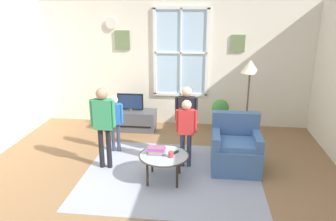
{
  "coord_description": "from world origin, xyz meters",
  "views": [
    {
      "loc": [
        0.69,
        -4.25,
        2.51
      ],
      "look_at": [
        0.12,
        0.66,
        0.93
      ],
      "focal_mm": 35.05,
      "sensor_mm": 36.0,
      "label": 1
    }
  ],
  "objects_px": {
    "book_stack": "(156,150)",
    "floor_lamp": "(250,76)",
    "person_blue_shirt": "(115,117)",
    "coffee_table": "(164,157)",
    "person_black_shirt": "(186,114)",
    "person_green_shirt": "(103,119)",
    "television": "(130,102)",
    "armchair": "(236,149)",
    "potted_plant_by_window": "(220,114)",
    "tv_stand": "(131,120)",
    "person_red_shirt": "(186,126)",
    "cup": "(171,154)",
    "remote_near_books": "(175,153)"
  },
  "relations": [
    {
      "from": "book_stack",
      "to": "floor_lamp",
      "type": "distance_m",
      "value": 2.08
    },
    {
      "from": "book_stack",
      "to": "person_blue_shirt",
      "type": "xyz_separation_m",
      "value": [
        -0.86,
        0.87,
        0.19
      ]
    },
    {
      "from": "coffee_table",
      "to": "person_black_shirt",
      "type": "bearing_deg",
      "value": 71.76
    },
    {
      "from": "person_black_shirt",
      "to": "person_green_shirt",
      "type": "bearing_deg",
      "value": -156.83
    },
    {
      "from": "television",
      "to": "person_black_shirt",
      "type": "xyz_separation_m",
      "value": [
        1.24,
        -1.21,
        0.18
      ]
    },
    {
      "from": "person_green_shirt",
      "to": "television",
      "type": "bearing_deg",
      "value": 89.31
    },
    {
      "from": "coffee_table",
      "to": "floor_lamp",
      "type": "height_order",
      "value": "floor_lamp"
    },
    {
      "from": "armchair",
      "to": "potted_plant_by_window",
      "type": "xyz_separation_m",
      "value": [
        -0.19,
        1.55,
        0.08
      ]
    },
    {
      "from": "tv_stand",
      "to": "person_black_shirt",
      "type": "distance_m",
      "value": 1.83
    },
    {
      "from": "person_red_shirt",
      "to": "cup",
      "type": "bearing_deg",
      "value": -109.3
    },
    {
      "from": "cup",
      "to": "person_black_shirt",
      "type": "bearing_deg",
      "value": 79.53
    },
    {
      "from": "coffee_table",
      "to": "person_green_shirt",
      "type": "xyz_separation_m",
      "value": [
        -0.99,
        0.29,
        0.45
      ]
    },
    {
      "from": "television",
      "to": "person_green_shirt",
      "type": "relative_size",
      "value": 0.41
    },
    {
      "from": "cup",
      "to": "person_black_shirt",
      "type": "distance_m",
      "value": 0.96
    },
    {
      "from": "cup",
      "to": "remote_near_books",
      "type": "bearing_deg",
      "value": 71.25
    },
    {
      "from": "floor_lamp",
      "to": "person_blue_shirt",
      "type": "bearing_deg",
      "value": -172.35
    },
    {
      "from": "television",
      "to": "coffee_table",
      "type": "relative_size",
      "value": 0.72
    },
    {
      "from": "coffee_table",
      "to": "book_stack",
      "type": "height_order",
      "value": "book_stack"
    },
    {
      "from": "book_stack",
      "to": "potted_plant_by_window",
      "type": "bearing_deg",
      "value": 63.1
    },
    {
      "from": "person_red_shirt",
      "to": "book_stack",
      "type": "bearing_deg",
      "value": -134.74
    },
    {
      "from": "cup",
      "to": "person_green_shirt",
      "type": "height_order",
      "value": "person_green_shirt"
    },
    {
      "from": "tv_stand",
      "to": "remote_near_books",
      "type": "relative_size",
      "value": 7.46
    },
    {
      "from": "book_stack",
      "to": "coffee_table",
      "type": "bearing_deg",
      "value": -21.39
    },
    {
      "from": "cup",
      "to": "person_blue_shirt",
      "type": "height_order",
      "value": "person_blue_shirt"
    },
    {
      "from": "armchair",
      "to": "person_red_shirt",
      "type": "xyz_separation_m",
      "value": [
        -0.79,
        -0.03,
        0.38
      ]
    },
    {
      "from": "person_black_shirt",
      "to": "person_blue_shirt",
      "type": "height_order",
      "value": "person_black_shirt"
    },
    {
      "from": "television",
      "to": "floor_lamp",
      "type": "bearing_deg",
      "value": -19.47
    },
    {
      "from": "book_stack",
      "to": "person_red_shirt",
      "type": "distance_m",
      "value": 0.65
    },
    {
      "from": "person_black_shirt",
      "to": "television",
      "type": "bearing_deg",
      "value": 135.71
    },
    {
      "from": "person_blue_shirt",
      "to": "potted_plant_by_window",
      "type": "distance_m",
      "value": 2.22
    },
    {
      "from": "tv_stand",
      "to": "coffee_table",
      "type": "height_order",
      "value": "tv_stand"
    },
    {
      "from": "coffee_table",
      "to": "book_stack",
      "type": "bearing_deg",
      "value": 158.61
    },
    {
      "from": "person_black_shirt",
      "to": "person_red_shirt",
      "type": "height_order",
      "value": "person_black_shirt"
    },
    {
      "from": "coffee_table",
      "to": "remote_near_books",
      "type": "relative_size",
      "value": 5.38
    },
    {
      "from": "book_stack",
      "to": "potted_plant_by_window",
      "type": "height_order",
      "value": "potted_plant_by_window"
    },
    {
      "from": "armchair",
      "to": "potted_plant_by_window",
      "type": "height_order",
      "value": "armchair"
    },
    {
      "from": "television",
      "to": "person_green_shirt",
      "type": "height_order",
      "value": "person_green_shirt"
    },
    {
      "from": "floor_lamp",
      "to": "potted_plant_by_window",
      "type": "bearing_deg",
      "value": 116.8
    },
    {
      "from": "floor_lamp",
      "to": "armchair",
      "type": "bearing_deg",
      "value": -107.56
    },
    {
      "from": "television",
      "to": "book_stack",
      "type": "relative_size",
      "value": 2.0
    },
    {
      "from": "television",
      "to": "floor_lamp",
      "type": "relative_size",
      "value": 0.33
    },
    {
      "from": "book_stack",
      "to": "person_red_shirt",
      "type": "xyz_separation_m",
      "value": [
        0.42,
        0.43,
        0.25
      ]
    },
    {
      "from": "tv_stand",
      "to": "person_black_shirt",
      "type": "relative_size",
      "value": 0.83
    },
    {
      "from": "book_stack",
      "to": "floor_lamp",
      "type": "height_order",
      "value": "floor_lamp"
    },
    {
      "from": "armchair",
      "to": "cup",
      "type": "bearing_deg",
      "value": -150.01
    },
    {
      "from": "television",
      "to": "person_green_shirt",
      "type": "distance_m",
      "value": 1.76
    },
    {
      "from": "potted_plant_by_window",
      "to": "floor_lamp",
      "type": "relative_size",
      "value": 0.43
    },
    {
      "from": "person_green_shirt",
      "to": "floor_lamp",
      "type": "distance_m",
      "value": 2.55
    },
    {
      "from": "television",
      "to": "armchair",
      "type": "height_order",
      "value": "armchair"
    },
    {
      "from": "book_stack",
      "to": "person_black_shirt",
      "type": "bearing_deg",
      "value": 62.73
    }
  ]
}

